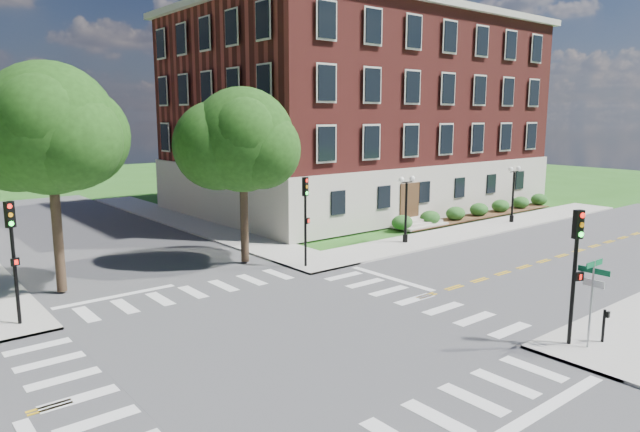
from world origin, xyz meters
TOP-DOWN VIEW (x-y plane):
  - ground at (0.00, 0.00)m, footprint 160.00×160.00m
  - road_ew at (0.00, 0.00)m, footprint 90.00×12.00m
  - road_ns at (0.00, 0.00)m, footprint 12.00×90.00m
  - sidewalk_ne at (15.38, 15.38)m, footprint 34.00×34.00m
  - crosswalk_east at (7.20, 0.00)m, footprint 2.20×10.20m
  - stop_bar_east at (8.80, 3.00)m, footprint 0.40×5.50m
  - main_building at (24.00, 21.99)m, footprint 30.60×22.40m
  - shrub_row at (27.00, 10.80)m, footprint 18.00×2.00m
  - tree_c at (-4.75, 10.87)m, footprint 5.85×5.85m
  - tree_d at (4.69, 10.21)m, footprint 5.61×5.61m
  - traffic_signal_se at (7.44, -7.00)m, footprint 0.38×0.45m
  - traffic_signal_ne at (6.69, 7.29)m, footprint 0.38×0.46m
  - traffic_signal_nw at (-7.21, 7.44)m, footprint 0.38×0.46m
  - twin_lamp_west at (15.26, 7.98)m, footprint 1.36×0.36m
  - twin_lamp_east at (26.86, 7.73)m, footprint 1.36×0.36m
  - street_sign_pole at (7.65, -7.56)m, footprint 1.10×1.10m
  - push_button_post at (8.53, -7.68)m, footprint 0.14×0.21m

SIDE VIEW (x-z plane):
  - ground at x=0.00m, z-range 0.00..0.00m
  - crosswalk_east at x=7.20m, z-range -0.01..0.01m
  - stop_bar_east at x=8.80m, z-range 0.00..0.00m
  - shrub_row at x=27.00m, z-range -0.65..0.65m
  - road_ew at x=0.00m, z-range 0.00..0.01m
  - road_ns at x=0.00m, z-range 0.00..0.01m
  - sidewalk_ne at x=15.38m, z-range 0.00..0.12m
  - push_button_post at x=8.53m, z-range 0.20..1.40m
  - street_sign_pole at x=7.65m, z-range 0.76..3.86m
  - twin_lamp_west at x=15.26m, z-range 0.41..4.64m
  - twin_lamp_east at x=26.86m, z-range 0.41..4.64m
  - traffic_signal_se at x=7.44m, z-range 0.79..5.59m
  - traffic_signal_ne at x=6.69m, z-range 0.79..5.59m
  - traffic_signal_nw at x=-7.21m, z-range 0.79..5.59m
  - tree_d at x=4.69m, z-range 2.05..11.56m
  - tree_c at x=-4.75m, z-range 2.34..12.69m
  - main_building at x=24.00m, z-range 0.09..16.59m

